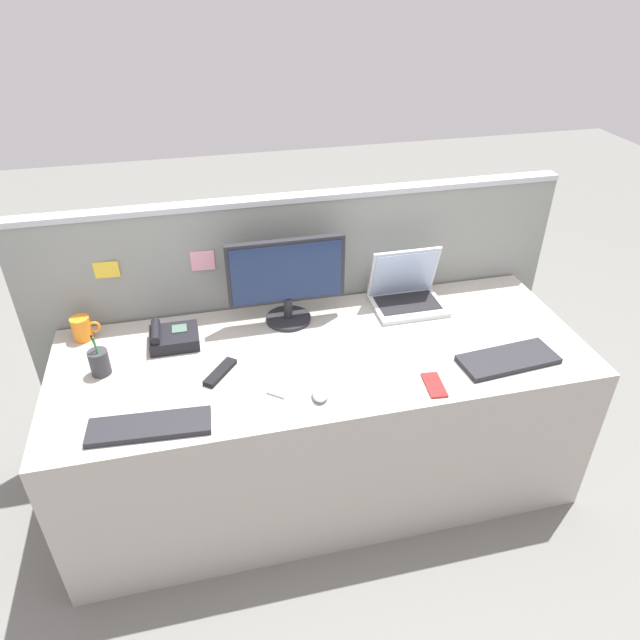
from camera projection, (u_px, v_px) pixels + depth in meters
name	position (u px, v px, depth m)	size (l,w,h in m)	color
ground_plane	(322.00, 476.00, 2.71)	(10.00, 10.00, 0.00)	slate
desk	(323.00, 419.00, 2.52)	(2.12, 0.81, 0.72)	#ADA89E
cubicle_divider	(301.00, 317.00, 2.74)	(2.38, 0.08, 1.21)	gray
desktop_monitor	(287.00, 277.00, 2.41)	(0.49, 0.19, 0.37)	#232328
laptop	(406.00, 291.00, 2.59)	(0.31, 0.24, 0.26)	silver
desk_phone	(173.00, 337.00, 2.35)	(0.19, 0.16, 0.09)	black
keyboard_main	(508.00, 359.00, 2.26)	(0.38, 0.16, 0.02)	#232328
keyboard_spare	(150.00, 427.00, 1.95)	(0.41, 0.12, 0.02)	#232328
computer_mouse_right_hand	(321.00, 393.00, 2.08)	(0.06, 0.10, 0.03)	#B2B5BC
pen_cup	(99.00, 362.00, 2.18)	(0.07, 0.07, 0.17)	#333338
cell_phone_silver_slab	(283.00, 385.00, 2.14)	(0.07, 0.13, 0.01)	#B7BAC1
cell_phone_red_case	(434.00, 385.00, 2.14)	(0.06, 0.14, 0.01)	#B22323
tv_remote	(220.00, 372.00, 2.19)	(0.04, 0.17, 0.02)	black
coffee_mug	(82.00, 328.00, 2.37)	(0.11, 0.08, 0.10)	orange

